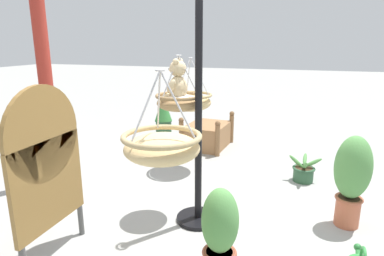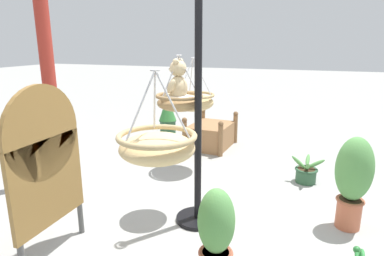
{
  "view_description": "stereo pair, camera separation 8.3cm",
  "coord_description": "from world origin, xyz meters",
  "px_view_note": "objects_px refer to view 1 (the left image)",
  "views": [
    {
      "loc": [
        -3.03,
        -0.9,
        1.78
      ],
      "look_at": [
        0.02,
        0.1,
        0.94
      ],
      "focal_mm": 30.89,
      "sensor_mm": 36.0,
      "label": 1
    },
    {
      "loc": [
        -3.01,
        -0.98,
        1.78
      ],
      "look_at": [
        0.02,
        0.1,
        0.94
      ],
      "focal_mm": 30.89,
      "sensor_mm": 36.0,
      "label": 2
    }
  ],
  "objects_px": {
    "hanging_basket_with_teddy": "(179,101)",
    "potted_plant_broad_leaf": "(43,114)",
    "teddy_bear": "(177,83)",
    "hanging_basket_right_low": "(190,101)",
    "potted_plant_conical_shrub": "(304,171)",
    "wooden_planter_box": "(207,134)",
    "hanging_basket_left_high": "(162,146)",
    "potted_plant_flowering_red": "(163,114)",
    "potted_plant_bushy_green": "(352,176)",
    "display_sign_board": "(46,161)",
    "potted_plant_tall_leafy": "(220,235)",
    "greenhouse_pillar_right": "(45,80)",
    "display_pole_central": "(198,154)"
  },
  "relations": [
    {
      "from": "hanging_basket_with_teddy",
      "to": "potted_plant_broad_leaf",
      "type": "xyz_separation_m",
      "value": [
        1.25,
        2.87,
        -0.58
      ]
    },
    {
      "from": "teddy_bear",
      "to": "hanging_basket_right_low",
      "type": "height_order",
      "value": "teddy_bear"
    },
    {
      "from": "potted_plant_conical_shrub",
      "to": "potted_plant_broad_leaf",
      "type": "xyz_separation_m",
      "value": [
        0.02,
        4.15,
        0.49
      ]
    },
    {
      "from": "wooden_planter_box",
      "to": "hanging_basket_left_high",
      "type": "bearing_deg",
      "value": -169.42
    },
    {
      "from": "hanging_basket_with_teddy",
      "to": "potted_plant_conical_shrub",
      "type": "height_order",
      "value": "hanging_basket_with_teddy"
    },
    {
      "from": "potted_plant_flowering_red",
      "to": "potted_plant_broad_leaf",
      "type": "height_order",
      "value": "potted_plant_broad_leaf"
    },
    {
      "from": "potted_plant_conical_shrub",
      "to": "potted_plant_broad_leaf",
      "type": "distance_m",
      "value": 4.18
    },
    {
      "from": "potted_plant_broad_leaf",
      "to": "hanging_basket_with_teddy",
      "type": "bearing_deg",
      "value": -113.57
    },
    {
      "from": "wooden_planter_box",
      "to": "potted_plant_broad_leaf",
      "type": "relative_size",
      "value": 0.89
    },
    {
      "from": "potted_plant_flowering_red",
      "to": "potted_plant_bushy_green",
      "type": "relative_size",
      "value": 0.82
    },
    {
      "from": "hanging_basket_with_teddy",
      "to": "hanging_basket_left_high",
      "type": "distance_m",
      "value": 1.27
    },
    {
      "from": "hanging_basket_right_low",
      "to": "display_sign_board",
      "type": "xyz_separation_m",
      "value": [
        -2.3,
        0.45,
        -0.12
      ]
    },
    {
      "from": "hanging_basket_with_teddy",
      "to": "display_sign_board",
      "type": "height_order",
      "value": "hanging_basket_with_teddy"
    },
    {
      "from": "display_sign_board",
      "to": "teddy_bear",
      "type": "bearing_deg",
      "value": -33.3
    },
    {
      "from": "potted_plant_tall_leafy",
      "to": "display_sign_board",
      "type": "xyz_separation_m",
      "value": [
        -0.1,
        1.4,
        0.45
      ]
    },
    {
      "from": "potted_plant_tall_leafy",
      "to": "potted_plant_broad_leaf",
      "type": "xyz_separation_m",
      "value": [
        2.23,
        3.54,
        0.21
      ]
    },
    {
      "from": "teddy_bear",
      "to": "potted_plant_flowering_red",
      "type": "distance_m",
      "value": 3.31
    },
    {
      "from": "hanging_basket_right_low",
      "to": "potted_plant_conical_shrub",
      "type": "bearing_deg",
      "value": -89.57
    },
    {
      "from": "teddy_bear",
      "to": "potted_plant_bushy_green",
      "type": "bearing_deg",
      "value": -82.48
    },
    {
      "from": "display_sign_board",
      "to": "potted_plant_conical_shrub",
      "type": "bearing_deg",
      "value": -41.02
    },
    {
      "from": "teddy_bear",
      "to": "wooden_planter_box",
      "type": "bearing_deg",
      "value": 7.52
    },
    {
      "from": "potted_plant_bushy_green",
      "to": "greenhouse_pillar_right",
      "type": "bearing_deg",
      "value": 90.57
    },
    {
      "from": "hanging_basket_right_low",
      "to": "potted_plant_tall_leafy",
      "type": "distance_m",
      "value": 2.47
    },
    {
      "from": "hanging_basket_with_teddy",
      "to": "potted_plant_broad_leaf",
      "type": "distance_m",
      "value": 3.18
    },
    {
      "from": "potted_plant_broad_leaf",
      "to": "greenhouse_pillar_right",
      "type": "bearing_deg",
      "value": -134.68
    },
    {
      "from": "potted_plant_tall_leafy",
      "to": "potted_plant_conical_shrub",
      "type": "xyz_separation_m",
      "value": [
        2.21,
        -0.61,
        -0.28
      ]
    },
    {
      "from": "greenhouse_pillar_right",
      "to": "display_sign_board",
      "type": "height_order",
      "value": "greenhouse_pillar_right"
    },
    {
      "from": "potted_plant_tall_leafy",
      "to": "teddy_bear",
      "type": "bearing_deg",
      "value": 35.17
    },
    {
      "from": "potted_plant_bushy_green",
      "to": "display_pole_central",
      "type": "bearing_deg",
      "value": 104.63
    },
    {
      "from": "potted_plant_tall_leafy",
      "to": "potted_plant_broad_leaf",
      "type": "distance_m",
      "value": 4.19
    },
    {
      "from": "hanging_basket_with_teddy",
      "to": "potted_plant_broad_leaf",
      "type": "relative_size",
      "value": 0.52
    },
    {
      "from": "hanging_basket_left_high",
      "to": "wooden_planter_box",
      "type": "relative_size",
      "value": 0.62
    },
    {
      "from": "display_pole_central",
      "to": "hanging_basket_with_teddy",
      "type": "height_order",
      "value": "display_pole_central"
    },
    {
      "from": "hanging_basket_right_low",
      "to": "display_pole_central",
      "type": "bearing_deg",
      "value": -158.69
    },
    {
      "from": "wooden_planter_box",
      "to": "display_sign_board",
      "type": "distance_m",
      "value": 3.44
    },
    {
      "from": "potted_plant_bushy_green",
      "to": "potted_plant_broad_leaf",
      "type": "xyz_separation_m",
      "value": [
        1.03,
        4.56,
        0.1
      ]
    },
    {
      "from": "display_pole_central",
      "to": "display_sign_board",
      "type": "bearing_deg",
      "value": 133.51
    },
    {
      "from": "potted_plant_flowering_red",
      "to": "hanging_basket_with_teddy",
      "type": "bearing_deg",
      "value": -153.95
    },
    {
      "from": "greenhouse_pillar_right",
      "to": "wooden_planter_box",
      "type": "xyz_separation_m",
      "value": [
        2.08,
        -1.47,
        -1.12
      ]
    },
    {
      "from": "hanging_basket_left_high",
      "to": "potted_plant_broad_leaf",
      "type": "relative_size",
      "value": 0.55
    },
    {
      "from": "greenhouse_pillar_right",
      "to": "potted_plant_conical_shrub",
      "type": "distance_m",
      "value": 3.46
    },
    {
      "from": "teddy_bear",
      "to": "greenhouse_pillar_right",
      "type": "distance_m",
      "value": 1.79
    },
    {
      "from": "hanging_basket_with_teddy",
      "to": "potted_plant_broad_leaf",
      "type": "bearing_deg",
      "value": 66.43
    },
    {
      "from": "greenhouse_pillar_right",
      "to": "potted_plant_flowering_red",
      "type": "distance_m",
      "value": 2.85
    },
    {
      "from": "potted_plant_bushy_green",
      "to": "potted_plant_broad_leaf",
      "type": "distance_m",
      "value": 4.67
    },
    {
      "from": "wooden_planter_box",
      "to": "potted_plant_broad_leaf",
      "type": "bearing_deg",
      "value": 111.92
    },
    {
      "from": "greenhouse_pillar_right",
      "to": "potted_plant_tall_leafy",
      "type": "bearing_deg",
      "value": -115.44
    },
    {
      "from": "display_pole_central",
      "to": "greenhouse_pillar_right",
      "type": "xyz_separation_m",
      "value": [
        0.34,
        2.05,
        0.62
      ]
    },
    {
      "from": "teddy_bear",
      "to": "potted_plant_tall_leafy",
      "type": "relative_size",
      "value": 0.54
    },
    {
      "from": "potted_plant_conical_shrub",
      "to": "display_sign_board",
      "type": "relative_size",
      "value": 0.31
    }
  ]
}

